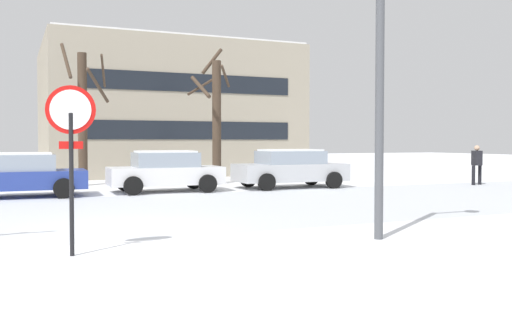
{
  "coord_description": "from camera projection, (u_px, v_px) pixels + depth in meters",
  "views": [
    {
      "loc": [
        -1.86,
        -11.15,
        1.8
      ],
      "look_at": [
        5.15,
        4.89,
        1.21
      ],
      "focal_mm": 39.27,
      "sensor_mm": 36.0,
      "label": 1
    }
  ],
  "objects": [
    {
      "name": "parked_car_white",
      "position": [
        165.0,
        171.0,
        19.86
      ],
      "size": [
        4.01,
        2.11,
        1.46
      ],
      "color": "white",
      "rests_on": "ground"
    },
    {
      "name": "tree_far_mid",
      "position": [
        215.0,
        116.0,
        23.61
      ],
      "size": [
        1.8,
        2.11,
        5.81
      ],
      "color": "#423326",
      "rests_on": "ground"
    },
    {
      "name": "parked_car_blue",
      "position": [
        16.0,
        175.0,
        17.91
      ],
      "size": [
        4.34,
        2.22,
        1.43
      ],
      "color": "#283D93",
      "rests_on": "ground"
    },
    {
      "name": "street_lamp",
      "position": [
        392.0,
        55.0,
        10.28
      ],
      "size": [
        1.54,
        0.36,
        5.56
      ],
      "color": "#4C4F54",
      "rests_on": "ground"
    },
    {
      "name": "ground_plane",
      "position": [
        116.0,
        233.0,
        11.01
      ],
      "size": [
        120.0,
        120.0,
        0.0
      ],
      "primitive_type": "plane",
      "color": "white"
    },
    {
      "name": "pedestrian_crossing",
      "position": [
        477.0,
        162.0,
        23.02
      ],
      "size": [
        0.56,
        0.46,
        1.63
      ],
      "color": "black",
      "rests_on": "ground"
    },
    {
      "name": "stop_sign",
      "position": [
        71.0,
        137.0,
        8.7
      ],
      "size": [
        0.75,
        0.17,
        2.67
      ],
      "color": "black",
      "rests_on": "ground"
    },
    {
      "name": "tree_far_left",
      "position": [
        83.0,
        114.0,
        22.61
      ],
      "size": [
        1.89,
        1.75,
        5.79
      ],
      "color": "#423326",
      "rests_on": "ground"
    },
    {
      "name": "building_far_right",
      "position": [
        164.0,
        111.0,
        32.58
      ],
      "size": [
        13.26,
        11.07,
        7.12
      ],
      "color": "#9E937F",
      "rests_on": "ground"
    },
    {
      "name": "parked_car_silver",
      "position": [
        290.0,
        168.0,
        21.62
      ],
      "size": [
        4.33,
        2.18,
        1.49
      ],
      "color": "silver",
      "rests_on": "ground"
    },
    {
      "name": "road_surface",
      "position": [
        94.0,
        213.0,
        13.92
      ],
      "size": [
        80.0,
        8.34,
        0.0
      ],
      "color": "silver",
      "rests_on": "ground"
    }
  ]
}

